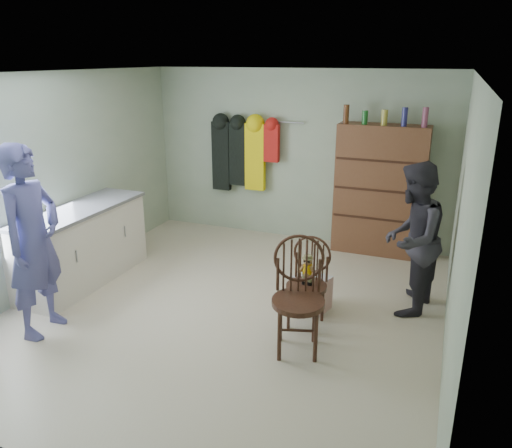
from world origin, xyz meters
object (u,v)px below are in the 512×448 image
at_px(counter, 82,245).
at_px(dresser, 379,190).
at_px(chair_front, 308,277).
at_px(chair_far, 298,291).

xyz_separation_m(counter, dresser, (3.20, 2.30, 0.44)).
height_order(chair_front, chair_far, chair_far).
bearing_deg(dresser, counter, -144.31).
relative_size(counter, chair_front, 2.00).
distance_m(counter, chair_front, 2.85).
xyz_separation_m(chair_front, chair_far, (0.04, -0.49, 0.07)).
height_order(chair_front, dresser, dresser).
distance_m(chair_far, dresser, 2.81).
bearing_deg(chair_front, dresser, 82.88).
xyz_separation_m(chair_far, dresser, (0.31, 2.78, 0.32)).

